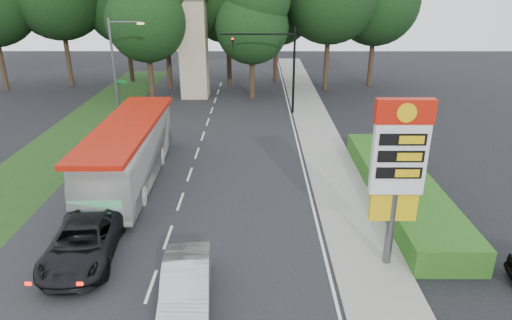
{
  "coord_description": "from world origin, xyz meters",
  "views": [
    {
      "loc": [
        3.97,
        -13.6,
        10.77
      ],
      "look_at": [
        3.92,
        7.84,
        2.2
      ],
      "focal_mm": 32.0,
      "sensor_mm": 36.0,
      "label": 1
    }
  ],
  "objects_px": {
    "streetlight_signs": "(116,66)",
    "transit_bus": "(130,153)",
    "suv_charcoal": "(83,242)",
    "monument": "(193,43)",
    "traffic_signal_mast": "(278,58)",
    "sedan_silver": "(186,286)",
    "gas_station_pylon": "(399,162)"
  },
  "relations": [
    {
      "from": "streetlight_signs",
      "to": "traffic_signal_mast",
      "type": "bearing_deg",
      "value": 8.92
    },
    {
      "from": "transit_bus",
      "to": "sedan_silver",
      "type": "distance_m",
      "value": 11.71
    },
    {
      "from": "transit_bus",
      "to": "sedan_silver",
      "type": "bearing_deg",
      "value": -67.87
    },
    {
      "from": "sedan_silver",
      "to": "suv_charcoal",
      "type": "relative_size",
      "value": 0.85
    },
    {
      "from": "traffic_signal_mast",
      "to": "streetlight_signs",
      "type": "distance_m",
      "value": 12.83
    },
    {
      "from": "gas_station_pylon",
      "to": "traffic_signal_mast",
      "type": "height_order",
      "value": "traffic_signal_mast"
    },
    {
      "from": "traffic_signal_mast",
      "to": "sedan_silver",
      "type": "bearing_deg",
      "value": -99.7
    },
    {
      "from": "sedan_silver",
      "to": "suv_charcoal",
      "type": "distance_m",
      "value": 5.43
    },
    {
      "from": "traffic_signal_mast",
      "to": "transit_bus",
      "type": "bearing_deg",
      "value": -122.76
    },
    {
      "from": "gas_station_pylon",
      "to": "sedan_silver",
      "type": "height_order",
      "value": "gas_station_pylon"
    },
    {
      "from": "traffic_signal_mast",
      "to": "sedan_silver",
      "type": "height_order",
      "value": "traffic_signal_mast"
    },
    {
      "from": "suv_charcoal",
      "to": "transit_bus",
      "type": "bearing_deg",
      "value": 85.38
    },
    {
      "from": "streetlight_signs",
      "to": "sedan_silver",
      "type": "distance_m",
      "value": 24.3
    },
    {
      "from": "gas_station_pylon",
      "to": "suv_charcoal",
      "type": "distance_m",
      "value": 12.86
    },
    {
      "from": "streetlight_signs",
      "to": "suv_charcoal",
      "type": "relative_size",
      "value": 1.43
    },
    {
      "from": "streetlight_signs",
      "to": "suv_charcoal",
      "type": "xyz_separation_m",
      "value": [
        3.87,
        -19.62,
        -3.66
      ]
    },
    {
      "from": "traffic_signal_mast",
      "to": "suv_charcoal",
      "type": "bearing_deg",
      "value": -112.15
    },
    {
      "from": "traffic_signal_mast",
      "to": "sedan_silver",
      "type": "distance_m",
      "value": 25.12
    },
    {
      "from": "suv_charcoal",
      "to": "monument",
      "type": "bearing_deg",
      "value": 82.62
    },
    {
      "from": "traffic_signal_mast",
      "to": "suv_charcoal",
      "type": "height_order",
      "value": "traffic_signal_mast"
    },
    {
      "from": "streetlight_signs",
      "to": "transit_bus",
      "type": "bearing_deg",
      "value": -72.06
    },
    {
      "from": "traffic_signal_mast",
      "to": "transit_bus",
      "type": "xyz_separation_m",
      "value": [
        -8.86,
        -13.76,
        -2.99
      ]
    },
    {
      "from": "transit_bus",
      "to": "sedan_silver",
      "type": "xyz_separation_m",
      "value": [
        4.68,
        -10.7,
        -0.91
      ]
    },
    {
      "from": "monument",
      "to": "sedan_silver",
      "type": "distance_m",
      "value": 30.97
    },
    {
      "from": "gas_station_pylon",
      "to": "monument",
      "type": "distance_m",
      "value": 30.17
    },
    {
      "from": "streetlight_signs",
      "to": "sedan_silver",
      "type": "relative_size",
      "value": 1.69
    },
    {
      "from": "traffic_signal_mast",
      "to": "suv_charcoal",
      "type": "distance_m",
      "value": 23.65
    },
    {
      "from": "gas_station_pylon",
      "to": "traffic_signal_mast",
      "type": "relative_size",
      "value": 0.95
    },
    {
      "from": "gas_station_pylon",
      "to": "sedan_silver",
      "type": "bearing_deg",
      "value": -162.29
    },
    {
      "from": "streetlight_signs",
      "to": "monument",
      "type": "distance_m",
      "value": 9.44
    },
    {
      "from": "streetlight_signs",
      "to": "suv_charcoal",
      "type": "bearing_deg",
      "value": -78.83
    },
    {
      "from": "streetlight_signs",
      "to": "monument",
      "type": "bearing_deg",
      "value": 58.03
    }
  ]
}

